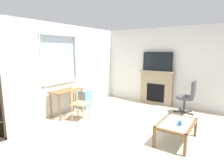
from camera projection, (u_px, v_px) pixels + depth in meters
ground at (131, 135)px, 4.10m from camera, size 6.48×5.99×0.02m
wall_back_with_window at (54, 71)px, 5.24m from camera, size 5.48×0.15×2.60m
wall_right at (172, 67)px, 6.14m from camera, size 0.12×5.19×2.60m
desk_under_window at (67, 94)px, 5.25m from camera, size 0.94×0.46×0.75m
wooden_chair at (79, 103)px, 4.96m from camera, size 0.52×0.51×0.90m
plastic_drawer_unit at (85, 99)px, 5.98m from camera, size 0.35×0.40×0.58m
fireplace at (156, 87)px, 6.39m from camera, size 0.26×1.21×1.16m
tv at (157, 62)px, 6.22m from camera, size 0.06×1.01×0.63m
office_chair at (188, 95)px, 5.40m from camera, size 0.56×0.58×1.00m
coffee_table at (176, 125)px, 3.76m from camera, size 0.98×0.63×0.41m
sippy_cup at (180, 123)px, 3.61m from camera, size 0.07×0.07×0.09m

